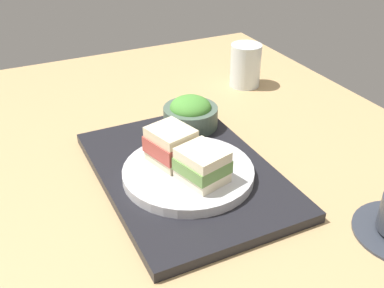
# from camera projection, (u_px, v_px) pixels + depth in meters

# --- Properties ---
(ground_plane) EXTENTS (1.40, 1.00, 0.03)m
(ground_plane) POSITION_uv_depth(u_px,v_px,m) (198.00, 206.00, 0.74)
(ground_plane) COLOR tan
(serving_tray) EXTENTS (0.39, 0.27, 0.02)m
(serving_tray) POSITION_uv_depth(u_px,v_px,m) (186.00, 173.00, 0.78)
(serving_tray) COLOR black
(serving_tray) RESTS_ON ground_plane
(sandwich_plate) EXTENTS (0.21, 0.21, 0.02)m
(sandwich_plate) POSITION_uv_depth(u_px,v_px,m) (186.00, 173.00, 0.75)
(sandwich_plate) COLOR silver
(sandwich_plate) RESTS_ON serving_tray
(sandwich_near) EXTENTS (0.08, 0.08, 0.06)m
(sandwich_near) POSITION_uv_depth(u_px,v_px,m) (171.00, 145.00, 0.75)
(sandwich_near) COLOR beige
(sandwich_near) RESTS_ON sandwich_plate
(sandwich_far) EXTENTS (0.08, 0.08, 0.05)m
(sandwich_far) POSITION_uv_depth(u_px,v_px,m) (201.00, 164.00, 0.71)
(sandwich_far) COLOR #EFE5C1
(sandwich_far) RESTS_ON sandwich_plate
(salad_bowl) EXTENTS (0.10, 0.10, 0.06)m
(salad_bowl) POSITION_uv_depth(u_px,v_px,m) (191.00, 113.00, 0.89)
(salad_bowl) COLOR #4C6051
(salad_bowl) RESTS_ON serving_tray
(drinking_glass) EXTENTS (0.07, 0.07, 0.10)m
(drinking_glass) POSITION_uv_depth(u_px,v_px,m) (245.00, 65.00, 1.09)
(drinking_glass) COLOR silver
(drinking_glass) RESTS_ON ground_plane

